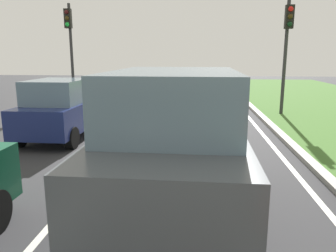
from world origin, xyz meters
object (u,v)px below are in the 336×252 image
car_hatchback_far (62,109)px  traffic_light_near_right (287,37)px  car_suv_ahead (175,145)px  traffic_light_overhead_left (70,38)px

car_hatchback_far → traffic_light_near_right: 9.13m
traffic_light_near_right → car_hatchback_far: bearing=-150.0°
car_suv_ahead → traffic_light_near_right: size_ratio=0.95×
traffic_light_near_right → traffic_light_overhead_left: 10.01m
car_suv_ahead → traffic_light_near_right: traffic_light_near_right is taller
car_suv_ahead → traffic_light_overhead_left: 12.99m
car_suv_ahead → car_hatchback_far: 6.12m
car_hatchback_far → car_suv_ahead: bearing=-50.9°
car_suv_ahead → traffic_light_overhead_left: (-5.86, 11.40, 2.14)m
car_hatchback_far → traffic_light_overhead_left: (-2.12, 6.56, 2.43)m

